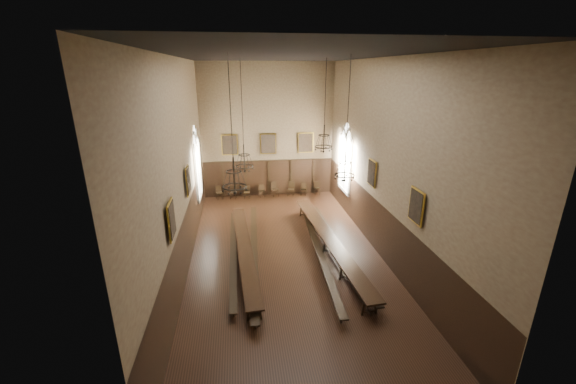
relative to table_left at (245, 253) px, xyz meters
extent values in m
cube|color=black|center=(1.97, 0.09, -0.38)|extent=(9.00, 18.00, 0.02)
cube|color=black|center=(1.97, 0.09, 8.64)|extent=(9.00, 18.00, 0.02)
cube|color=#786749|center=(1.97, 9.10, 4.13)|extent=(9.00, 0.02, 9.00)
cube|color=#786749|center=(1.97, -8.92, 4.13)|extent=(9.00, 0.02, 9.00)
cube|color=#786749|center=(-2.54, 0.09, 4.13)|extent=(0.02, 18.00, 9.00)
cube|color=#786749|center=(6.48, 0.09, 4.13)|extent=(0.02, 18.00, 9.00)
cube|color=black|center=(0.00, 0.00, 0.33)|extent=(1.16, 9.45, 0.07)
cube|color=black|center=(4.08, 0.16, 0.41)|extent=(1.41, 10.47, 0.07)
cube|color=black|center=(-0.53, 0.31, 0.03)|extent=(0.32, 9.30, 0.05)
cube|color=black|center=(0.45, 0.20, 0.09)|extent=(0.81, 10.68, 0.05)
cube|color=black|center=(3.49, 0.08, 0.09)|extent=(0.86, 10.72, 0.05)
cube|color=black|center=(4.58, 0.13, 0.05)|extent=(0.57, 9.85, 0.05)
cube|color=black|center=(-1.49, 8.61, 0.07)|extent=(0.52, 0.52, 0.05)
cube|color=black|center=(-1.49, 8.78, 0.32)|extent=(0.40, 0.17, 0.49)
cube|color=black|center=(-0.54, 8.57, 0.07)|extent=(0.49, 0.49, 0.05)
cube|color=black|center=(-0.54, 8.74, 0.31)|extent=(0.41, 0.13, 0.48)
cube|color=black|center=(0.39, 8.57, 0.04)|extent=(0.45, 0.45, 0.05)
cube|color=black|center=(0.39, 8.73, 0.27)|extent=(0.38, 0.11, 0.46)
cube|color=black|center=(1.43, 8.65, 0.04)|extent=(0.46, 0.46, 0.05)
cube|color=black|center=(1.43, 8.82, 0.27)|extent=(0.38, 0.13, 0.46)
cube|color=black|center=(2.36, 8.69, 0.12)|extent=(0.55, 0.55, 0.05)
cube|color=black|center=(2.36, 8.89, 0.39)|extent=(0.45, 0.15, 0.54)
cube|color=black|center=(3.51, 8.68, 0.09)|extent=(0.54, 0.54, 0.05)
cube|color=black|center=(3.51, 8.87, 0.34)|extent=(0.42, 0.18, 0.51)
cube|color=black|center=(4.39, 8.56, 0.05)|extent=(0.48, 0.48, 0.05)
cube|color=black|center=(4.39, 8.73, 0.28)|extent=(0.39, 0.14, 0.47)
cube|color=black|center=(5.39, 8.64, 0.07)|extent=(0.41, 0.41, 0.05)
cube|color=black|center=(5.39, 8.82, 0.31)|extent=(0.41, 0.05, 0.48)
cylinder|color=black|center=(0.20, 2.49, 6.64)|extent=(0.03, 0.03, 3.98)
torus|color=black|center=(0.20, 2.49, 3.53)|extent=(0.91, 0.91, 0.05)
torus|color=black|center=(0.20, 2.49, 4.12)|extent=(0.58, 0.58, 0.04)
cylinder|color=black|center=(0.20, 2.49, 4.01)|extent=(0.06, 0.06, 1.28)
cylinder|color=black|center=(4.21, 2.38, 7.08)|extent=(0.03, 0.03, 3.10)
torus|color=black|center=(4.21, 2.38, 4.43)|extent=(0.89, 0.89, 0.05)
torus|color=black|center=(4.21, 2.38, 5.00)|extent=(0.57, 0.57, 0.04)
cylinder|color=black|center=(4.21, 2.38, 4.90)|extent=(0.06, 0.06, 1.26)
cylinder|color=black|center=(-0.27, -2.36, 6.90)|extent=(0.03, 0.03, 3.47)
torus|color=black|center=(-0.27, -2.36, 4.06)|extent=(0.89, 0.89, 0.05)
torus|color=black|center=(-0.27, -2.36, 4.64)|extent=(0.57, 0.57, 0.04)
cylinder|color=black|center=(-0.27, -2.36, 4.54)|extent=(0.06, 0.06, 1.26)
cylinder|color=black|center=(3.90, -2.27, 6.94)|extent=(0.03, 0.03, 3.39)
torus|color=black|center=(3.90, -2.27, 4.30)|extent=(0.76, 0.76, 0.04)
torus|color=black|center=(3.90, -2.27, 4.79)|extent=(0.48, 0.48, 0.04)
cylinder|color=black|center=(3.90, -2.27, 4.70)|extent=(0.05, 0.05, 1.07)
cube|color=#A98528|center=(-0.63, 8.97, 3.33)|extent=(1.10, 0.12, 1.40)
cube|color=black|center=(-0.63, 8.97, 3.33)|extent=(0.98, 0.02, 1.28)
cube|color=#A98528|center=(1.97, 8.97, 3.33)|extent=(1.10, 0.12, 1.40)
cube|color=black|center=(1.97, 8.97, 3.33)|extent=(0.98, 0.02, 1.28)
cube|color=#A98528|center=(4.57, 8.97, 3.33)|extent=(1.10, 0.12, 1.40)
cube|color=black|center=(4.57, 8.97, 3.33)|extent=(0.98, 0.02, 1.28)
cube|color=#A98528|center=(-2.41, 1.09, 3.33)|extent=(0.12, 1.00, 1.30)
cube|color=black|center=(-2.41, 1.09, 3.33)|extent=(0.02, 0.88, 1.18)
cube|color=#A98528|center=(-2.41, -3.41, 3.33)|extent=(0.12, 1.00, 1.30)
cube|color=black|center=(-2.41, -3.41, 3.33)|extent=(0.02, 0.88, 1.18)
cube|color=#A98528|center=(6.35, 1.09, 3.33)|extent=(0.12, 1.00, 1.30)
cube|color=black|center=(6.35, 1.09, 3.33)|extent=(0.02, 0.88, 1.18)
cube|color=#A98528|center=(6.35, -3.41, 3.33)|extent=(0.12, 1.00, 1.30)
cube|color=black|center=(6.35, -3.41, 3.33)|extent=(0.02, 0.88, 1.18)
camera|label=1|loc=(-0.07, -14.73, 8.10)|focal=22.00mm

